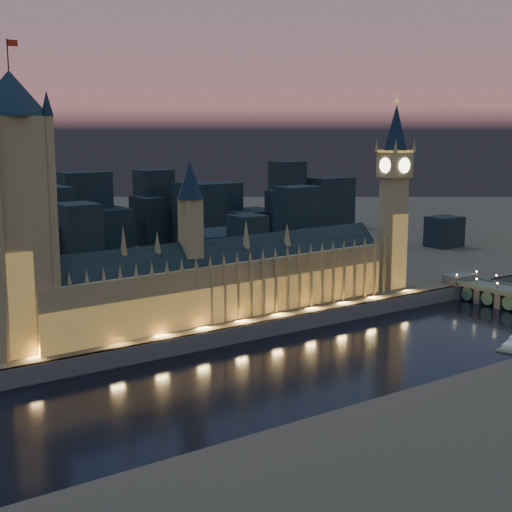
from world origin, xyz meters
TOP-DOWN VIEW (x-y plane):
  - ground_plane at (0.00, 0.00)m, footprint 2000.00×2000.00m
  - embankment_wall at (0.00, 41.00)m, footprint 2000.00×2.50m
  - palace_of_westminster at (-9.12, 61.74)m, footprint 202.00×28.46m
  - victoria_tower at (-110.00, 61.93)m, footprint 31.68×31.68m
  - elizabeth_tower at (108.00, 61.93)m, footprint 18.00×18.00m
  - city_backdrop at (26.98, 246.45)m, footprint 485.09×215.63m

SIDE VIEW (x-z plane):
  - ground_plane at x=0.00m, z-range 0.00..0.00m
  - embankment_wall at x=0.00m, z-range 0.00..8.00m
  - palace_of_westminster at x=-9.12m, z-range -12.63..65.37m
  - city_backdrop at x=26.98m, z-range -13.38..75.98m
  - elizabeth_tower at x=108.00m, z-range 14.60..127.87m
  - victoria_tower at x=-110.00m, z-range 7.64..135.39m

